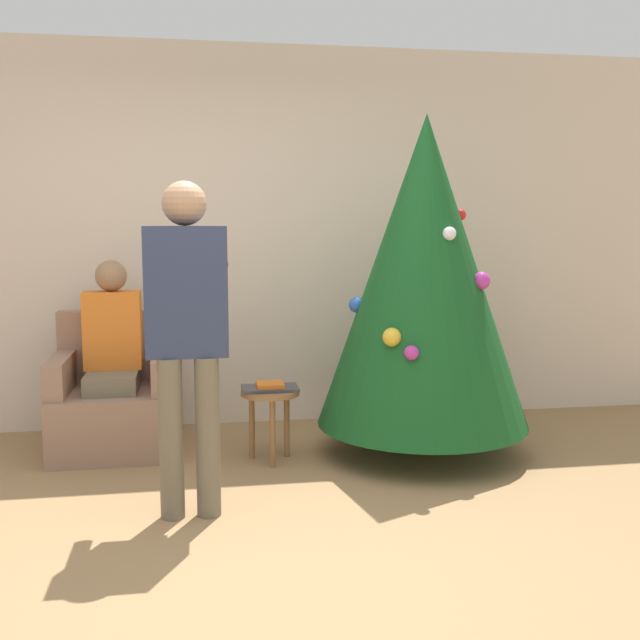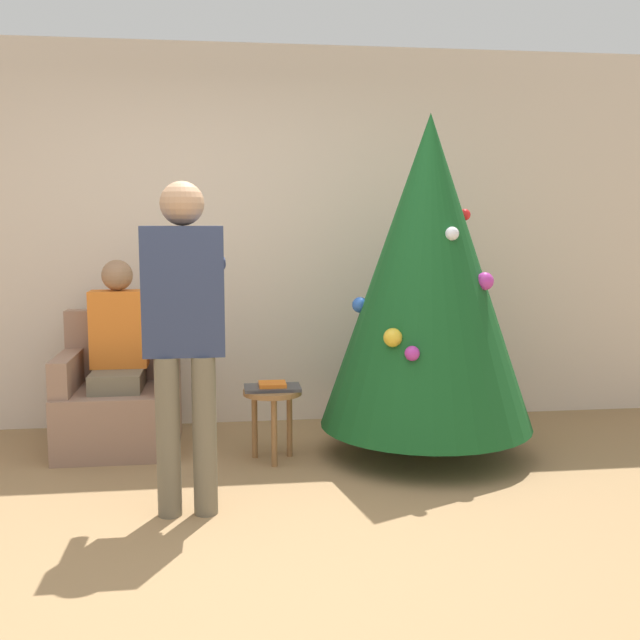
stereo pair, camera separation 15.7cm
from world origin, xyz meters
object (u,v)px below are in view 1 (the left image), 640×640
Objects in this scene: christmas_tree at (424,272)px; person_seated at (112,348)px; side_stool at (270,403)px; person_standing at (187,319)px; armchair at (115,402)px.

person_seated is at bearing 168.41° from christmas_tree.
side_stool is at bearing -22.18° from person_seated.
christmas_tree reaches higher than person_standing.
side_stool is (-0.96, 0.00, -0.79)m from christmas_tree.
person_seated is at bearing -90.00° from armchair.
christmas_tree is at bearing -11.59° from person_seated.
side_stool is at bearing -23.37° from armchair.
armchair is at bearing 167.74° from christmas_tree.
person_standing is 3.73× the size of side_stool.
person_standing reaches higher than armchair.
christmas_tree is 1.73× the size of person_seated.
armchair is 0.72× the size of person_seated.
christmas_tree is at bearing 27.51° from person_standing.
person_seated is 2.74× the size of side_stool.
side_stool is (0.97, -0.42, 0.06)m from armchair.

